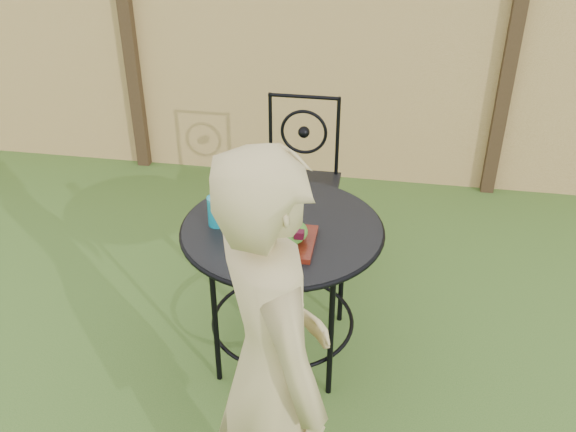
# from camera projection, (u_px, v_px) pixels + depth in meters

# --- Properties ---
(ground) EXTENTS (60.00, 60.00, 0.00)m
(ground) POSITION_uv_depth(u_px,v_px,m) (246.00, 384.00, 3.03)
(ground) COLOR #294A17
(ground) RESTS_ON ground
(fence) EXTENTS (8.00, 0.12, 1.90)m
(fence) POSITION_uv_depth(u_px,v_px,m) (313.00, 50.00, 4.39)
(fence) COLOR tan
(fence) RESTS_ON ground
(patio_table) EXTENTS (0.92, 0.92, 0.72)m
(patio_table) POSITION_uv_depth(u_px,v_px,m) (282.00, 252.00, 2.95)
(patio_table) COLOR black
(patio_table) RESTS_ON ground
(patio_chair) EXTENTS (0.46, 0.46, 0.95)m
(patio_chair) POSITION_uv_depth(u_px,v_px,m) (300.00, 177.00, 3.76)
(patio_chair) COLOR black
(patio_chair) RESTS_ON ground
(diner) EXTENTS (0.62, 0.69, 1.57)m
(diner) POSITION_uv_depth(u_px,v_px,m) (273.00, 368.00, 2.04)
(diner) COLOR tan
(diner) RESTS_ON ground
(salad_plate) EXTENTS (0.27, 0.27, 0.02)m
(salad_plate) POSITION_uv_depth(u_px,v_px,m) (283.00, 242.00, 2.75)
(salad_plate) COLOR #480E0A
(salad_plate) RESTS_ON patio_table
(salad) EXTENTS (0.21, 0.21, 0.08)m
(salad) POSITION_uv_depth(u_px,v_px,m) (283.00, 231.00, 2.72)
(salad) COLOR #235614
(salad) RESTS_ON salad_plate
(fork) EXTENTS (0.01, 0.01, 0.18)m
(fork) POSITION_uv_depth(u_px,v_px,m) (285.00, 205.00, 2.65)
(fork) COLOR silver
(fork) RESTS_ON salad
(drinking_glass) EXTENTS (0.08, 0.08, 0.14)m
(drinking_glass) POSITION_uv_depth(u_px,v_px,m) (216.00, 211.00, 2.85)
(drinking_glass) COLOR #0C7F94
(drinking_glass) RESTS_ON patio_table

